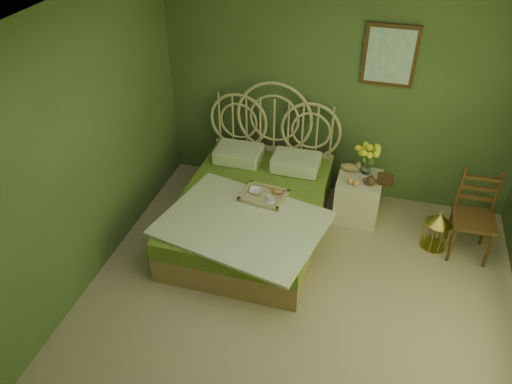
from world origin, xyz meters
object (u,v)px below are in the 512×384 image
(bed, at_px, (252,209))
(nightstand, at_px, (359,190))
(chair, at_px, (475,209))
(birdcage, at_px, (437,231))

(bed, distance_m, nightstand, 1.23)
(chair, bearing_deg, birdcage, -170.03)
(bed, height_order, chair, bed)
(chair, xyz_separation_m, birdcage, (-0.31, -0.06, -0.31))
(nightstand, bearing_deg, birdcage, -19.61)
(bed, xyz_separation_m, chair, (2.25, 0.34, 0.22))
(nightstand, distance_m, birdcage, 0.92)
(nightstand, xyz_separation_m, chair, (1.17, -0.25, 0.17))
(bed, distance_m, birdcage, 1.96)
(bed, distance_m, chair, 2.28)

